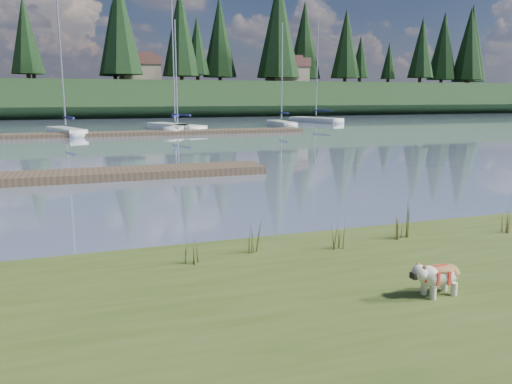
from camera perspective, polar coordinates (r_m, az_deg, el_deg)
name	(u,v)px	position (r m, az deg, el deg)	size (l,w,h in m)	color
ground	(121,136)	(40.52, -15.13, 6.24)	(200.00, 200.00, 0.00)	#7E8EAB
bank	(364,364)	(5.85, 12.23, -18.64)	(60.00, 9.00, 0.35)	#42531F
ridge	(100,100)	(83.36, -17.35, 10.06)	(200.00, 20.00, 5.00)	#1C3319
bulldog	(438,274)	(7.32, 20.13, -8.83)	(0.79, 0.37, 0.47)	silver
dock_near	(50,177)	(19.57, -22.48, 1.60)	(16.00, 2.00, 0.30)	#4C3D2C
dock_far	(147,133)	(40.69, -12.32, 6.60)	(26.00, 2.20, 0.30)	#4C3D2C
sailboat_bg_1	(64,131)	(42.86, -21.11, 6.57)	(3.48, 6.95, 10.39)	silver
sailboat_bg_2	(179,128)	(43.68, -8.79, 7.24)	(3.34, 6.05, 9.30)	silver
sailboat_bg_3	(171,126)	(46.63, -9.69, 7.42)	(4.69, 8.92, 12.92)	silver
sailboat_bg_4	(280,123)	(51.16, 2.73, 7.87)	(1.82, 6.88, 10.16)	silver
sailboat_bg_5	(312,119)	(60.22, 6.38, 8.26)	(4.23, 8.39, 11.83)	silver
weed_0	(255,238)	(8.69, -0.12, -5.34)	(0.17, 0.14, 0.61)	#475B23
weed_1	(339,235)	(9.07, 9.46, -4.92)	(0.17, 0.14, 0.56)	#475B23
weed_2	(408,221)	(10.01, 17.02, -3.22)	(0.17, 0.14, 0.77)	#475B23
weed_3	(192,251)	(8.21, -7.32, -6.73)	(0.17, 0.14, 0.50)	#475B23
weed_4	(400,228)	(9.90, 16.14, -3.98)	(0.17, 0.14, 0.51)	#475B23
weed_5	(507,221)	(11.18, 26.73, -2.96)	(0.17, 0.14, 0.55)	#475B23
mud_lip	(243,254)	(9.60, -1.54, -7.09)	(60.00, 0.50, 0.14)	#33281C
conifer_3	(25,35)	(83.09, -24.88, 15.95)	(4.84, 4.84, 12.25)	#382619
conifer_4	(120,24)	(77.19, -15.30, 18.03)	(6.16, 6.16, 15.10)	#382619
conifer_5	(197,46)	(82.61, -6.75, 16.25)	(3.96, 3.96, 10.35)	#382619
conifer_6	(278,27)	(84.83, 2.58, 18.32)	(7.04, 7.04, 17.00)	#382619
conifer_7	(346,43)	(93.25, 10.23, 16.38)	(5.28, 5.28, 13.20)	#382619
conifer_8	(422,48)	(96.85, 18.41, 15.39)	(4.62, 4.62, 11.77)	#382619
conifer_9	(469,44)	(107.46, 23.19, 15.31)	(5.94, 5.94, 14.62)	#382619
house_1	(139,68)	(81.89, -13.18, 13.63)	(6.30, 5.30, 4.65)	gray
house_2	(287,70)	(85.90, 3.57, 13.74)	(6.30, 5.30, 4.65)	gray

